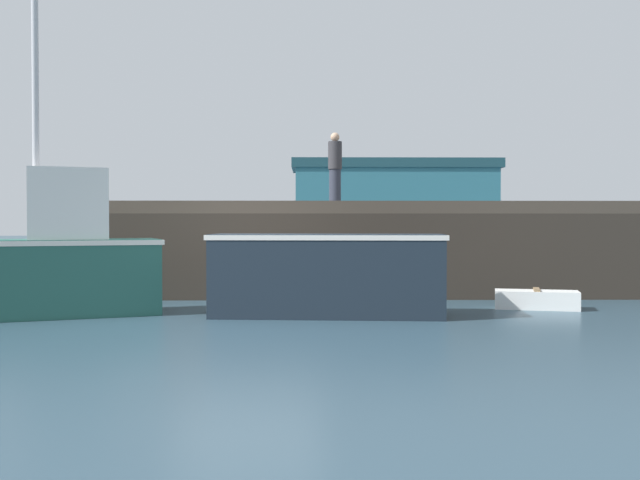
% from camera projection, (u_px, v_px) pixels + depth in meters
% --- Properties ---
extents(ground, '(120.00, 160.00, 0.10)m').
position_uv_depth(ground, '(248.00, 317.00, 12.16)').
color(ground, '#2D4756').
extents(pier, '(12.38, 8.69, 1.95)m').
position_uv_depth(pier, '(393.00, 218.00, 17.92)').
color(pier, '#473D33').
rests_on(pier, ground).
extents(fishing_boat_near_left, '(4.09, 2.49, 5.11)m').
position_uv_depth(fishing_boat_near_left, '(38.00, 260.00, 11.76)').
color(fishing_boat_near_left, '#23564C').
rests_on(fishing_boat_near_left, ground).
extents(fishing_boat_near_right, '(3.87, 1.43, 1.33)m').
position_uv_depth(fishing_boat_near_right, '(327.00, 273.00, 11.81)').
color(fishing_boat_near_right, '#19232D').
rests_on(fishing_boat_near_right, ground).
extents(rowboat, '(1.52, 0.91, 0.36)m').
position_uv_depth(rowboat, '(537.00, 300.00, 12.81)').
color(rowboat, white).
rests_on(rowboat, ground).
extents(dockworker, '(0.34, 0.34, 1.79)m').
position_uv_depth(dockworker, '(335.00, 169.00, 17.90)').
color(dockworker, '#2D3342').
rests_on(dockworker, pier).
extents(warehouse, '(11.14, 4.72, 4.95)m').
position_uv_depth(warehouse, '(393.00, 206.00, 40.22)').
color(warehouse, '#2D6B7A').
rests_on(warehouse, ground).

